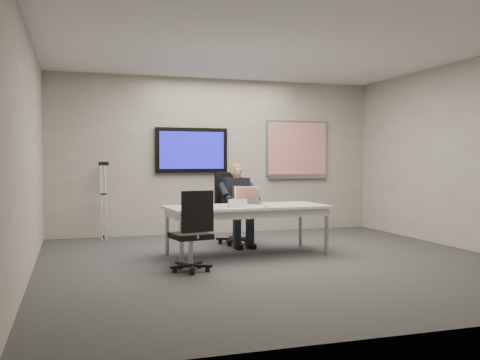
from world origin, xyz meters
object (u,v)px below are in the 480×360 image
object	(u,v)px
seated_person	(239,213)
laptop	(249,200)
office_chair_far	(233,221)
conference_table	(247,211)
office_chair_near	(192,246)

from	to	relation	value
seated_person	laptop	size ratio (longest dim) A/B	2.79
office_chair_far	seated_person	bearing A→B (deg)	-102.23
conference_table	seated_person	xyz separation A→B (m)	(0.12, 0.77, -0.10)
conference_table	office_chair_near	size ratio (longest dim) A/B	2.36
seated_person	office_chair_near	bearing A→B (deg)	-127.80
seated_person	laptop	distance (m)	0.56
conference_table	office_chair_near	distance (m)	1.37
office_chair_near	seated_person	distance (m)	2.02
office_chair_near	seated_person	size ratio (longest dim) A/B	0.76
conference_table	office_chair_near	world-z (taller)	office_chair_near
conference_table	office_chair_near	bearing A→B (deg)	-140.73
office_chair_far	laptop	world-z (taller)	office_chair_far
seated_person	office_chair_far	bearing A→B (deg)	88.44
office_chair_far	seated_person	distance (m)	0.30
office_chair_far	conference_table	bearing A→B (deg)	-111.43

